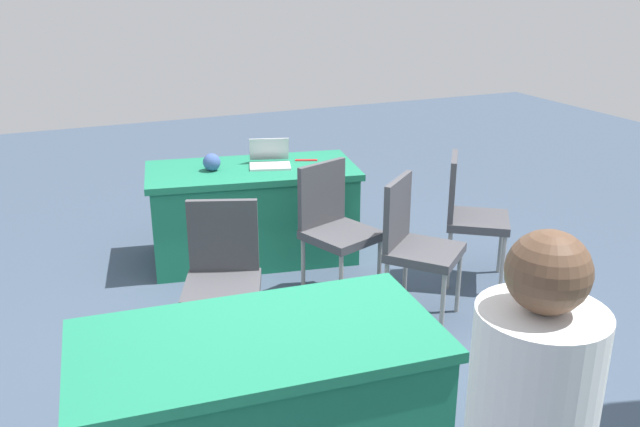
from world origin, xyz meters
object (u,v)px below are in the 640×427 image
object	(u,v)px
chair_tucked_right	(415,240)
yarn_ball	(212,162)
table_mid_right	(260,409)
table_foreground	(253,212)
chair_near_front	(469,211)
laptop_silver	(270,161)
chair_tucked_left	(223,272)
scissors_red	(306,160)
chair_aisle	(334,223)

from	to	relation	value
chair_tucked_right	yarn_ball	size ratio (longest dim) A/B	7.06
table_mid_right	chair_tucked_right	xyz separation A→B (m)	(-1.44, -1.10, 0.17)
table_foreground	table_mid_right	xyz separation A→B (m)	(0.77, 2.50, 0.00)
table_foreground	yarn_ball	world-z (taller)	yarn_ball
chair_near_front	laptop_silver	distance (m)	1.59
table_foreground	chair_tucked_right	distance (m)	1.56
chair_tucked_left	scissors_red	bearing A→B (deg)	-107.98
chair_near_front	chair_tucked_left	distance (m)	1.97
chair_aisle	scissors_red	bearing A→B (deg)	-120.15
table_foreground	laptop_silver	distance (m)	0.44
table_mid_right	chair_tucked_right	world-z (taller)	chair_tucked_right
chair_tucked_right	scissors_red	xyz separation A→B (m)	(0.19, -1.42, 0.21)
table_foreground	chair_tucked_right	xyz separation A→B (m)	(-0.66, 1.40, 0.17)
chair_aisle	yarn_ball	world-z (taller)	chair_aisle
chair_tucked_left	yarn_ball	distance (m)	1.47
chair_aisle	scissors_red	distance (m)	0.97
table_foreground	scissors_red	distance (m)	0.61
laptop_silver	table_mid_right	bearing A→B (deg)	86.65
chair_near_front	laptop_silver	world-z (taller)	chair_near_front
chair_tucked_left	scissors_red	size ratio (longest dim) A/B	5.26
chair_tucked_right	chair_aisle	bearing A→B (deg)	-94.86
table_mid_right	laptop_silver	bearing A→B (deg)	-110.35
chair_near_front	chair_aisle	size ratio (longest dim) A/B	0.99
chair_tucked_left	chair_aisle	xyz separation A→B (m)	(-0.93, -0.45, 0.02)
scissors_red	table_foreground	bearing A→B (deg)	-154.69
table_foreground	yarn_ball	distance (m)	0.54
chair_tucked_right	laptop_silver	xyz separation A→B (m)	(0.51, -1.40, 0.24)
chair_tucked_left	chair_tucked_right	xyz separation A→B (m)	(-1.28, 0.04, 0.01)
yarn_ball	scissors_red	distance (m)	0.78
chair_near_front	chair_tucked_right	xyz separation A→B (m)	(0.66, 0.34, -0.00)
laptop_silver	scissors_red	bearing A→B (deg)	-158.51
table_mid_right	yarn_ball	size ratio (longest dim) A/B	12.10
chair_tucked_right	laptop_silver	distance (m)	1.51
laptop_silver	scissors_red	world-z (taller)	laptop_silver
yarn_ball	table_foreground	bearing A→B (deg)	172.43
laptop_silver	yarn_ball	world-z (taller)	laptop_silver
table_mid_right	chair_near_front	bearing A→B (deg)	-145.47
table_mid_right	laptop_silver	size ratio (longest dim) A/B	4.23
chair_aisle	chair_tucked_right	bearing A→B (deg)	106.24
chair_tucked_right	scissors_red	distance (m)	1.45
chair_tucked_left	chair_aisle	bearing A→B (deg)	-133.59
table_foreground	chair_aisle	bearing A→B (deg)	108.50
chair_aisle	table_foreground	bearing A→B (deg)	-91.40
chair_aisle	yarn_ball	size ratio (longest dim) A/B	7.11
chair_aisle	scissors_red	size ratio (longest dim) A/B	5.36
table_foreground	chair_aisle	size ratio (longest dim) A/B	1.81
table_foreground	laptop_silver	xyz separation A→B (m)	(-0.15, 0.00, 0.41)
chair_tucked_right	yarn_ball	distance (m)	1.76
chair_tucked_left	laptop_silver	bearing A→B (deg)	-99.27
chair_near_front	laptop_silver	bearing A→B (deg)	-96.88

